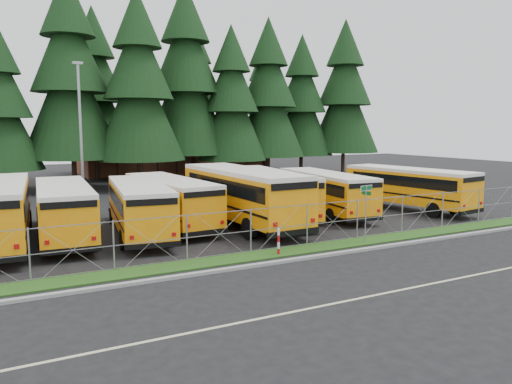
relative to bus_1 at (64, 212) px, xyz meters
The scene contains 27 objects.
ground 12.51m from the bus_1, 27.90° to the right, with size 120.00×120.00×0.00m, color black.
curb 14.21m from the bus_1, 39.07° to the right, with size 50.00×0.25×0.12m, color gray.
grass_verge 13.38m from the bus_1, 34.38° to the right, with size 50.00×1.40×0.06m, color #1C4413.
road_lane_line 17.71m from the bus_1, 51.51° to the right, with size 50.00×0.12×0.01m, color beige.
chainlink_fence 12.94m from the bus_1, 31.82° to the right, with size 44.00×0.10×2.00m, color #919499, non-canonical shape.
brick_building 38.20m from the bus_1, 63.57° to the left, with size 22.00×10.00×6.00m, color brown.
bus_1 is the anchor object (origin of this frame).
bus_2 3.64m from the bus_1, 12.50° to the right, with size 2.47×10.47×2.75m, color orange, non-canonical shape.
bus_3 5.65m from the bus_1, ahead, with size 2.47×10.47×2.74m, color orange, non-canonical shape.
bus_4 9.36m from the bus_1, ahead, with size 2.91×12.35×3.24m, color orange, non-canonical shape.
bus_5 11.52m from the bus_1, ahead, with size 2.66×11.27×2.96m, color orange, non-canonical shape.
bus_6 15.56m from the bus_1, ahead, with size 2.45×10.37×2.72m, color orange, non-canonical shape.
bus_east 21.60m from the bus_1, ahead, with size 2.55×10.79×2.83m, color orange, non-canonical shape.
street_sign 14.92m from the bus_1, 31.17° to the right, with size 0.83×0.54×2.81m.
striped_bollard 11.09m from the bus_1, 44.78° to the right, with size 0.11×0.11×1.20m, color #B20C0C.
light_standard 12.58m from the bus_1, 76.72° to the left, with size 0.70×0.35×10.14m.
conifer_2 20.55m from the bus_1, 96.28° to the left, with size 6.32×6.32×13.98m, color black, non-canonical shape.
conifer_3 22.50m from the bus_1, 80.64° to the left, with size 8.57×8.57×18.95m, color black, non-canonical shape.
conifer_4 21.87m from the bus_1, 64.45° to the left, with size 8.00×8.00×17.70m, color black, non-canonical shape.
conifer_5 27.11m from the bus_1, 56.12° to the left, with size 8.86×8.86×19.60m, color black, non-canonical shape.
conifer_6 27.35m from the bus_1, 46.50° to the left, with size 7.03×7.03×15.54m, color black, non-canonical shape.
conifer_7 31.42m from the bus_1, 41.32° to the left, with size 7.63×7.63×16.87m, color black, non-canonical shape.
conifer_8 37.11m from the bus_1, 38.18° to the left, with size 7.23×7.23×15.99m, color black, non-canonical shape.
conifer_9 40.62m from the bus_1, 32.20° to the left, with size 8.09×8.09×17.89m, color black, non-canonical shape.
conifer_11 30.79m from the bus_1, 76.54° to the left, with size 8.18×8.18×18.09m, color black, non-canonical shape.
conifer_12 31.51m from the bus_1, 57.17° to the left, with size 7.95×7.95×17.57m, color black, non-canonical shape.
conifer_13 37.94m from the bus_1, 45.58° to the left, with size 7.07×7.07×15.64m, color black, non-canonical shape.
Camera 1 is at (-13.95, -20.32, 5.59)m, focal length 35.00 mm.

